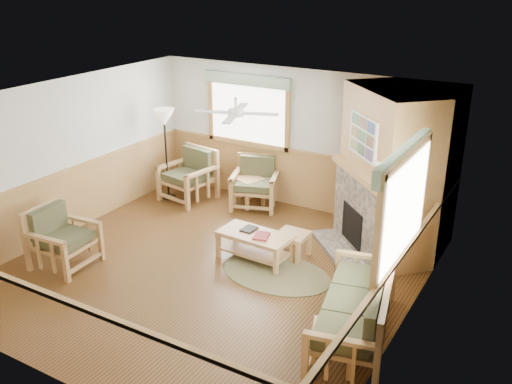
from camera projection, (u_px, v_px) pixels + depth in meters
The scene contains 24 objects.
floor at pixel (211, 270), 8.92m from camera, with size 6.00×6.00×0.01m, color #503216.
ceiling at pixel (206, 99), 7.92m from camera, with size 6.00×6.00×0.01m, color white.
wall_back at pixel (299, 140), 10.82m from camera, with size 6.00×0.02×2.70m, color silver.
wall_front at pixel (46, 279), 6.01m from camera, with size 6.00×0.02×2.70m, color silver.
wall_left at pixel (66, 157), 9.83m from camera, with size 0.02×6.00×2.70m, color silver.
wall_right at pixel (409, 234), 7.01m from camera, with size 0.02×6.00×2.70m, color silver.
wainscot at pixel (210, 238), 8.71m from camera, with size 6.00×6.00×1.10m, color #B08348, non-canonical shape.
fireplace at pixel (388, 173), 9.10m from camera, with size 2.20×2.20×2.70m, color #B08348, non-canonical shape.
window_back at pixel (248, 73), 10.87m from camera, with size 1.90×0.16×1.50m, color white, non-canonical shape.
window_right at pixel (411, 146), 6.43m from camera, with size 0.16×1.90×1.50m, color white, non-canonical shape.
ceiling_fan at pixel (236, 100), 8.03m from camera, with size 1.24×1.24×0.36m, color white, non-canonical shape.
sofa at pixel (355, 304), 7.13m from camera, with size 0.86×2.10×0.97m, color tan, non-canonical shape.
armchair_back_left at pixel (188, 175), 11.43m from camera, with size 0.91×0.91×1.02m, color tan, non-canonical shape.
armchair_back_right at pixel (255, 183), 11.11m from camera, with size 0.86×0.86×0.96m, color tan, non-canonical shape.
armchair_left at pixel (63, 238), 8.88m from camera, with size 0.85×0.85×0.96m, color tan, non-canonical shape.
coffee_table at pixel (255, 247), 9.14m from camera, with size 1.17×0.59×0.47m, color tan, non-canonical shape.
end_table_chairs at pixel (249, 191), 11.26m from camera, with size 0.50×0.48×0.56m, color tan, non-canonical shape.
end_table_sofa at pixel (333, 348), 6.66m from camera, with size 0.48×0.46×0.54m, color tan, non-canonical shape.
footstool at pixel (292, 245), 9.24m from camera, with size 0.49×0.49×0.42m, color tan, non-canonical shape.
braided_rug at pixel (276, 273), 8.80m from camera, with size 1.77×1.77×0.01m, color brown.
floor_lamp_left at pixel (166, 154), 11.36m from camera, with size 0.43×0.43×1.86m, color black, non-canonical shape.
floor_lamp_right at pixel (385, 218), 8.60m from camera, with size 0.40×0.40×1.76m, color black, non-canonical shape.
book_red at pixel (261, 235), 8.93m from camera, with size 0.22×0.30×0.03m, color maroon.
book_dark at pixel (249, 228), 9.17m from camera, with size 0.20×0.27×0.03m, color black.
Camera 1 is at (4.57, -6.40, 4.42)m, focal length 40.00 mm.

